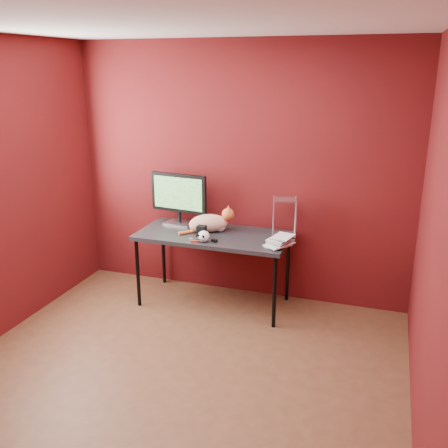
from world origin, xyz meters
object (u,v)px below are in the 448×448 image
(monitor, at_px, (179,197))
(skull_mug, at_px, (204,236))
(speaker, at_px, (202,232))
(book_stack, at_px, (275,185))
(desk, at_px, (213,239))
(cat, at_px, (209,223))

(monitor, distance_m, skull_mug, 0.67)
(monitor, relative_size, speaker, 5.22)
(speaker, bearing_deg, skull_mug, -61.29)
(monitor, bearing_deg, book_stack, -8.95)
(desk, distance_m, speaker, 0.19)
(skull_mug, relative_size, book_stack, 0.10)
(skull_mug, relative_size, speaker, 0.96)
(desk, xyz_separation_m, book_stack, (0.63, -0.10, 0.62))
(monitor, height_order, speaker, monitor)
(cat, bearing_deg, monitor, 139.92)
(cat, height_order, skull_mug, cat)
(monitor, xyz_separation_m, book_stack, (1.07, -0.29, 0.26))
(book_stack, bearing_deg, speaker, -176.70)
(speaker, distance_m, book_stack, 0.87)
(skull_mug, bearing_deg, desk, 99.72)
(speaker, relative_size, book_stack, 0.11)
(cat, height_order, speaker, cat)
(cat, distance_m, book_stack, 0.85)
(skull_mug, bearing_deg, cat, 111.02)
(desk, distance_m, cat, 0.16)
(monitor, xyz_separation_m, speaker, (0.37, -0.33, -0.24))
(book_stack, bearing_deg, monitor, 165.06)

